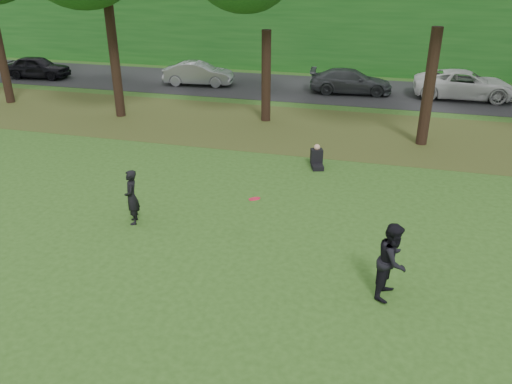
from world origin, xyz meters
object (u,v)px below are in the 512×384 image
frisbee (254,199)px  seated_person (317,159)px  player_left (132,197)px  player_right (392,261)px

frisbee → seated_person: bearing=86.3°
player_left → seated_person: player_left is taller
player_left → seated_person: 7.17m
player_right → seated_person: size_ratio=2.14×
player_left → frisbee: bearing=47.4°
player_left → seated_person: bearing=117.3°
frisbee → player_right: bearing=-6.8°
player_left → frisbee: 4.22m
player_left → player_right: (7.12, -1.62, 0.09)m
player_left → seated_person: size_ratio=1.93×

